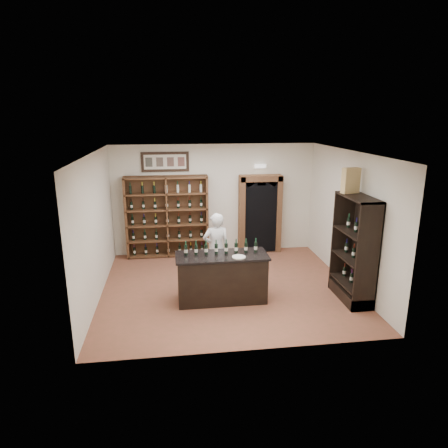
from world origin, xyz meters
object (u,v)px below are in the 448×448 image
at_px(counter_bottle_0, 186,250).
at_px(side_cabinet, 354,265).
at_px(wine_crate, 351,181).
at_px(wine_shelf, 167,216).
at_px(shopkeeper, 216,249).
at_px(tasting_counter, 222,278).

height_order(counter_bottle_0, side_cabinet, side_cabinet).
xyz_separation_m(counter_bottle_0, side_cabinet, (3.44, -0.38, -0.35)).
bearing_deg(wine_crate, counter_bottle_0, 166.55).
bearing_deg(counter_bottle_0, wine_crate, -0.61).
height_order(counter_bottle_0, wine_crate, wine_crate).
bearing_deg(wine_shelf, wine_crate, -37.60).
relative_size(wine_shelf, counter_bottle_0, 7.33).
height_order(wine_shelf, shopkeeper, wine_shelf).
bearing_deg(wine_crate, side_cabinet, -91.19).
distance_m(tasting_counter, wine_crate, 3.30).
relative_size(tasting_counter, shopkeeper, 1.14).
relative_size(side_cabinet, wine_crate, 4.26).
bearing_deg(side_cabinet, wine_shelf, 139.79).
height_order(tasting_counter, wine_crate, wine_crate).
bearing_deg(tasting_counter, shopkeeper, 90.38).
bearing_deg(counter_bottle_0, wine_shelf, 97.58).
bearing_deg(tasting_counter, counter_bottle_0, 173.79).
bearing_deg(wine_crate, tasting_counter, 168.07).
bearing_deg(tasting_counter, side_cabinet, -6.28).
bearing_deg(shopkeeper, wine_crate, 159.71).
distance_m(side_cabinet, wine_crate, 1.74).
bearing_deg(wine_shelf, side_cabinet, -40.21).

